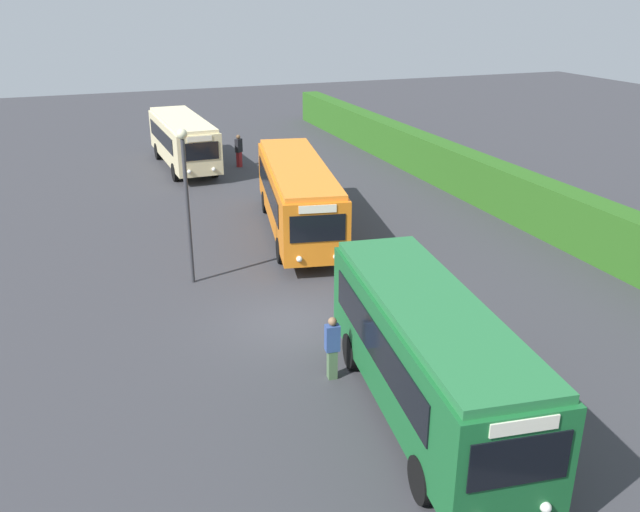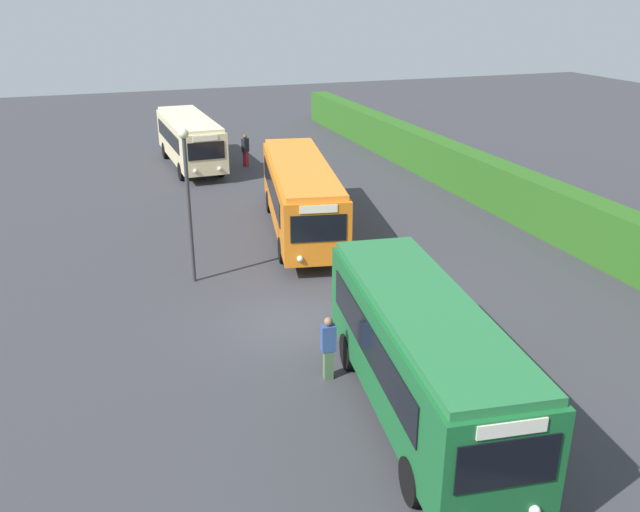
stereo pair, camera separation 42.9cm
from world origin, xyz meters
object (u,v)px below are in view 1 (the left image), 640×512
at_px(bus_orange, 298,193).
at_px(lamppost, 186,189).
at_px(person_center, 332,346).
at_px(bus_cream, 183,139).
at_px(bus_green, 428,352).
at_px(person_left, 239,150).

height_order(bus_orange, lamppost, lamppost).
height_order(bus_orange, person_center, bus_orange).
relative_size(bus_cream, lamppost, 1.67).
bearing_deg(bus_cream, lamppost, -10.82).
bearing_deg(bus_green, lamppost, -152.08).
bearing_deg(person_center, person_left, 177.77).
distance_m(person_center, lamppost, 8.46).
xyz_separation_m(bus_cream, bus_green, (27.20, 1.03, 0.10)).
distance_m(bus_green, person_center, 2.99).
bearing_deg(bus_orange, bus_green, 4.97).
relative_size(bus_green, lamppost, 1.62).
relative_size(bus_cream, bus_green, 1.03).
bearing_deg(bus_orange, person_center, -3.36).
bearing_deg(lamppost, person_left, 160.06).
bearing_deg(lamppost, bus_green, 20.20).
xyz_separation_m(bus_orange, person_center, (11.36, -2.94, -0.82)).
bearing_deg(person_center, bus_orange, 171.64).
bearing_deg(bus_green, bus_cream, -170.10).
bearing_deg(bus_cream, person_center, -2.64).
distance_m(bus_green, lamppost, 11.02).
relative_size(bus_cream, person_center, 5.07).
height_order(person_center, lamppost, lamppost).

